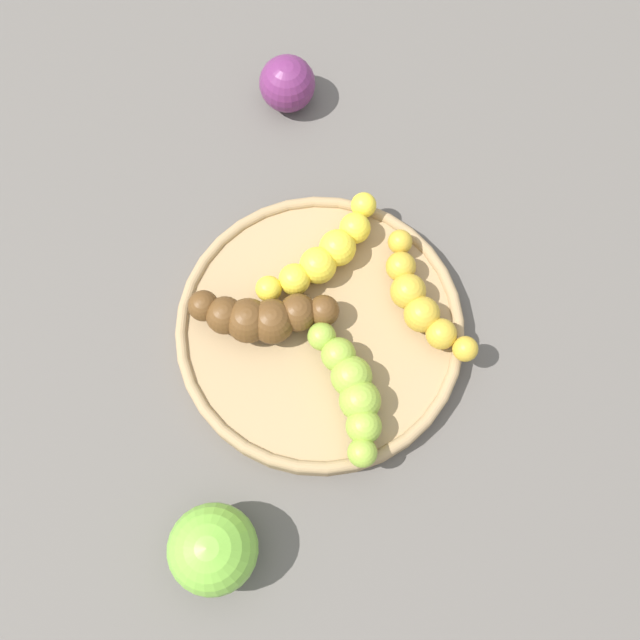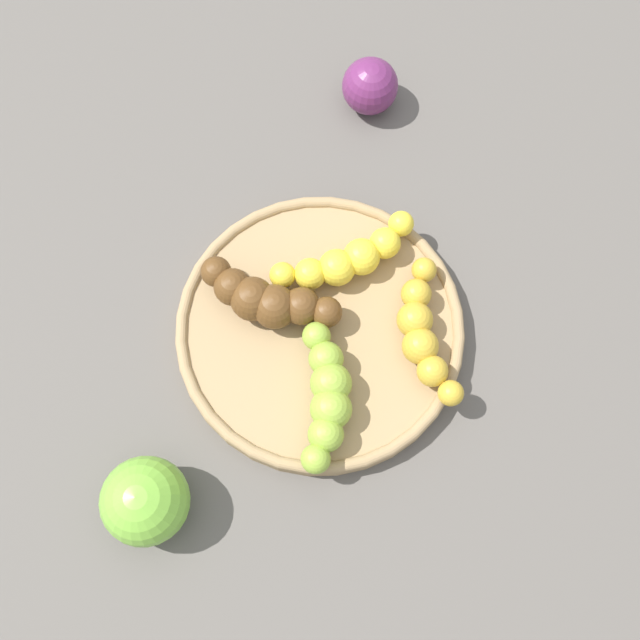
{
  "view_description": "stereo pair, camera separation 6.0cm",
  "coord_description": "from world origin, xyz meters",
  "px_view_note": "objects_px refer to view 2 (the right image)",
  "views": [
    {
      "loc": [
        -0.06,
        0.17,
        0.61
      ],
      "look_at": [
        0.0,
        0.0,
        0.04
      ],
      "focal_mm": 41.79,
      "sensor_mm": 36.0,
      "label": 1
    },
    {
      "loc": [
        -0.11,
        0.14,
        0.61
      ],
      "look_at": [
        0.0,
        0.0,
        0.04
      ],
      "focal_mm": 41.79,
      "sensor_mm": 36.0,
      "label": 2
    }
  ],
  "objects_px": {
    "banana_green": "(327,396)",
    "banana_yellow": "(347,258)",
    "banana_overripe": "(265,299)",
    "fruit_bowl": "(320,329)",
    "plum_purple": "(370,86)",
    "banana_spotted": "(423,332)",
    "apple_green": "(145,501)"
  },
  "relations": [
    {
      "from": "banana_yellow",
      "to": "apple_green",
      "type": "relative_size",
      "value": 1.78
    },
    {
      "from": "banana_green",
      "to": "banana_spotted",
      "type": "distance_m",
      "value": 0.09
    },
    {
      "from": "fruit_bowl",
      "to": "plum_purple",
      "type": "bearing_deg",
      "value": -62.92
    },
    {
      "from": "fruit_bowl",
      "to": "banana_yellow",
      "type": "height_order",
      "value": "banana_yellow"
    },
    {
      "from": "banana_overripe",
      "to": "banana_yellow",
      "type": "bearing_deg",
      "value": 139.01
    },
    {
      "from": "banana_yellow",
      "to": "plum_purple",
      "type": "distance_m",
      "value": 0.18
    },
    {
      "from": "banana_overripe",
      "to": "banana_spotted",
      "type": "bearing_deg",
      "value": 98.47
    },
    {
      "from": "banana_yellow",
      "to": "banana_green",
      "type": "relative_size",
      "value": 1.2
    },
    {
      "from": "banana_yellow",
      "to": "banana_overripe",
      "type": "height_order",
      "value": "banana_overripe"
    },
    {
      "from": "fruit_bowl",
      "to": "banana_overripe",
      "type": "distance_m",
      "value": 0.05
    },
    {
      "from": "apple_green",
      "to": "plum_purple",
      "type": "height_order",
      "value": "apple_green"
    },
    {
      "from": "banana_green",
      "to": "plum_purple",
      "type": "height_order",
      "value": "same"
    },
    {
      "from": "banana_green",
      "to": "apple_green",
      "type": "relative_size",
      "value": 1.48
    },
    {
      "from": "banana_overripe",
      "to": "banana_green",
      "type": "relative_size",
      "value": 1.14
    },
    {
      "from": "fruit_bowl",
      "to": "banana_yellow",
      "type": "distance_m",
      "value": 0.06
    },
    {
      "from": "banana_overripe",
      "to": "banana_spotted",
      "type": "distance_m",
      "value": 0.13
    },
    {
      "from": "fruit_bowl",
      "to": "banana_spotted",
      "type": "height_order",
      "value": "banana_spotted"
    },
    {
      "from": "banana_yellow",
      "to": "banana_green",
      "type": "xyz_separation_m",
      "value": [
        -0.06,
        0.1,
        0.0
      ]
    },
    {
      "from": "banana_spotted",
      "to": "plum_purple",
      "type": "relative_size",
      "value": 1.91
    },
    {
      "from": "fruit_bowl",
      "to": "banana_yellow",
      "type": "xyz_separation_m",
      "value": [
        0.02,
        -0.06,
        0.02
      ]
    },
    {
      "from": "banana_overripe",
      "to": "plum_purple",
      "type": "distance_m",
      "value": 0.23
    },
    {
      "from": "banana_yellow",
      "to": "banana_spotted",
      "type": "xyz_separation_m",
      "value": [
        -0.09,
        0.01,
        -0.0
      ]
    },
    {
      "from": "banana_green",
      "to": "banana_yellow",
      "type": "bearing_deg",
      "value": 81.76
    },
    {
      "from": "plum_purple",
      "to": "fruit_bowl",
      "type": "bearing_deg",
      "value": 117.08
    },
    {
      "from": "fruit_bowl",
      "to": "apple_green",
      "type": "xyz_separation_m",
      "value": [
        0.02,
        0.19,
        0.02
      ]
    },
    {
      "from": "banana_overripe",
      "to": "banana_spotted",
      "type": "height_order",
      "value": "banana_overripe"
    },
    {
      "from": "banana_overripe",
      "to": "fruit_bowl",
      "type": "bearing_deg",
      "value": 88.58
    },
    {
      "from": "banana_overripe",
      "to": "banana_green",
      "type": "height_order",
      "value": "banana_overripe"
    },
    {
      "from": "banana_yellow",
      "to": "banana_spotted",
      "type": "relative_size",
      "value": 1.22
    },
    {
      "from": "plum_purple",
      "to": "banana_overripe",
      "type": "bearing_deg",
      "value": 105.17
    },
    {
      "from": "banana_yellow",
      "to": "banana_green",
      "type": "bearing_deg",
      "value": -33.64
    },
    {
      "from": "banana_green",
      "to": "fruit_bowl",
      "type": "bearing_deg",
      "value": 95.17
    }
  ]
}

